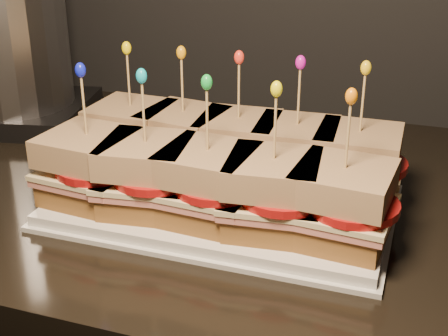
% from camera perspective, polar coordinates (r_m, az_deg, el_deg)
% --- Properties ---
extents(platter, '(0.39, 0.24, 0.02)m').
position_cam_1_polar(platter, '(0.75, 0.00, -3.19)').
color(platter, white).
rests_on(platter, granite_slab).
extents(platter_rim, '(0.40, 0.25, 0.01)m').
position_cam_1_polar(platter_rim, '(0.76, 0.00, -3.60)').
color(platter_rim, white).
rests_on(platter_rim, granite_slab).
extents(sandwich_0_bread_bot, '(0.10, 0.10, 0.03)m').
position_cam_1_polar(sandwich_0_bread_bot, '(0.84, -8.29, 1.27)').
color(sandwich_0_bread_bot, '#5B3116').
rests_on(sandwich_0_bread_bot, platter).
extents(sandwich_0_ham, '(0.11, 0.10, 0.01)m').
position_cam_1_polar(sandwich_0_ham, '(0.84, -8.36, 2.34)').
color(sandwich_0_ham, '#C96959').
rests_on(sandwich_0_ham, sandwich_0_bread_bot).
extents(sandwich_0_cheese, '(0.11, 0.10, 0.01)m').
position_cam_1_polar(sandwich_0_cheese, '(0.84, -8.39, 2.79)').
color(sandwich_0_cheese, beige).
rests_on(sandwich_0_cheese, sandwich_0_ham).
extents(sandwich_0_tomato, '(0.09, 0.09, 0.01)m').
position_cam_1_polar(sandwich_0_tomato, '(0.82, -7.86, 3.04)').
color(sandwich_0_tomato, '#AB1212').
rests_on(sandwich_0_tomato, sandwich_0_cheese).
extents(sandwich_0_bread_top, '(0.10, 0.10, 0.03)m').
position_cam_1_polar(sandwich_0_bread_top, '(0.83, -8.51, 4.62)').
color(sandwich_0_bread_top, brown).
rests_on(sandwich_0_bread_top, sandwich_0_tomato).
extents(sandwich_0_pick, '(0.00, 0.00, 0.09)m').
position_cam_1_polar(sandwich_0_pick, '(0.81, -8.71, 7.70)').
color(sandwich_0_pick, tan).
rests_on(sandwich_0_pick, sandwich_0_bread_top).
extents(sandwich_0_frill, '(0.01, 0.01, 0.02)m').
position_cam_1_polar(sandwich_0_frill, '(0.80, -8.91, 10.79)').
color(sandwich_0_frill, '#FEDF02').
rests_on(sandwich_0_frill, sandwich_0_pick).
extents(sandwich_1_bread_bot, '(0.11, 0.11, 0.03)m').
position_cam_1_polar(sandwich_1_bread_bot, '(0.82, -3.66, 0.64)').
color(sandwich_1_bread_bot, '#5B3116').
rests_on(sandwich_1_bread_bot, platter).
extents(sandwich_1_ham, '(0.12, 0.11, 0.01)m').
position_cam_1_polar(sandwich_1_ham, '(0.81, -3.69, 1.74)').
color(sandwich_1_ham, '#C96959').
rests_on(sandwich_1_ham, sandwich_1_bread_bot).
extents(sandwich_1_cheese, '(0.12, 0.11, 0.01)m').
position_cam_1_polar(sandwich_1_cheese, '(0.81, -3.70, 2.20)').
color(sandwich_1_cheese, beige).
rests_on(sandwich_1_cheese, sandwich_1_ham).
extents(sandwich_1_tomato, '(0.09, 0.09, 0.01)m').
position_cam_1_polar(sandwich_1_tomato, '(0.79, -3.08, 2.45)').
color(sandwich_1_tomato, '#AB1212').
rests_on(sandwich_1_tomato, sandwich_1_cheese).
extents(sandwich_1_bread_top, '(0.11, 0.11, 0.03)m').
position_cam_1_polar(sandwich_1_bread_top, '(0.80, -3.75, 4.09)').
color(sandwich_1_bread_top, brown).
rests_on(sandwich_1_bread_top, sandwich_1_tomato).
extents(sandwich_1_pick, '(0.00, 0.00, 0.09)m').
position_cam_1_polar(sandwich_1_pick, '(0.78, -3.84, 7.28)').
color(sandwich_1_pick, tan).
rests_on(sandwich_1_pick, sandwich_1_bread_top).
extents(sandwich_1_frill, '(0.01, 0.01, 0.02)m').
position_cam_1_polar(sandwich_1_frill, '(0.77, -3.94, 10.49)').
color(sandwich_1_frill, orange).
rests_on(sandwich_1_frill, sandwich_1_pick).
extents(sandwich_2_bread_bot, '(0.10, 0.10, 0.03)m').
position_cam_1_polar(sandwich_2_bread_bot, '(0.79, 1.29, -0.05)').
color(sandwich_2_bread_bot, '#5B3116').
rests_on(sandwich_2_bread_bot, platter).
extents(sandwich_2_ham, '(0.11, 0.11, 0.01)m').
position_cam_1_polar(sandwich_2_ham, '(0.79, 1.30, 1.09)').
color(sandwich_2_ham, '#C96959').
rests_on(sandwich_2_ham, sandwich_2_bread_bot).
extents(sandwich_2_cheese, '(0.11, 0.11, 0.01)m').
position_cam_1_polar(sandwich_2_cheese, '(0.78, 1.30, 1.56)').
color(sandwich_2_cheese, beige).
rests_on(sandwich_2_cheese, sandwich_2_ham).
extents(sandwich_2_tomato, '(0.09, 0.09, 0.01)m').
position_cam_1_polar(sandwich_2_tomato, '(0.77, 2.02, 1.80)').
color(sandwich_2_tomato, '#AB1212').
rests_on(sandwich_2_tomato, sandwich_2_cheese).
extents(sandwich_2_bread_top, '(0.10, 0.10, 0.03)m').
position_cam_1_polar(sandwich_2_bread_top, '(0.77, 1.32, 3.50)').
color(sandwich_2_bread_top, brown).
rests_on(sandwich_2_bread_top, sandwich_2_tomato).
extents(sandwich_2_pick, '(0.00, 0.00, 0.09)m').
position_cam_1_polar(sandwich_2_pick, '(0.76, 1.36, 6.78)').
color(sandwich_2_pick, tan).
rests_on(sandwich_2_pick, sandwich_2_bread_top).
extents(sandwich_2_frill, '(0.01, 0.01, 0.02)m').
position_cam_1_polar(sandwich_2_frill, '(0.75, 1.39, 10.09)').
color(sandwich_2_frill, red).
rests_on(sandwich_2_frill, sandwich_2_pick).
extents(sandwich_3_bread_bot, '(0.10, 0.10, 0.03)m').
position_cam_1_polar(sandwich_3_bread_bot, '(0.78, 6.49, -0.76)').
color(sandwich_3_bread_bot, '#5B3116').
rests_on(sandwich_3_bread_bot, platter).
extents(sandwich_3_ham, '(0.11, 0.11, 0.01)m').
position_cam_1_polar(sandwich_3_ham, '(0.77, 6.55, 0.39)').
color(sandwich_3_ham, '#C96959').
rests_on(sandwich_3_ham, sandwich_3_bread_bot).
extents(sandwich_3_cheese, '(0.11, 0.11, 0.01)m').
position_cam_1_polar(sandwich_3_cheese, '(0.77, 6.57, 0.87)').
color(sandwich_3_cheese, beige).
rests_on(sandwich_3_cheese, sandwich_3_ham).
extents(sandwich_3_tomato, '(0.09, 0.09, 0.01)m').
position_cam_1_polar(sandwich_3_tomato, '(0.75, 7.38, 1.11)').
color(sandwich_3_tomato, '#AB1212').
rests_on(sandwich_3_tomato, sandwich_3_cheese).
extents(sandwich_3_bread_top, '(0.10, 0.10, 0.03)m').
position_cam_1_polar(sandwich_3_bread_top, '(0.75, 6.67, 2.84)').
color(sandwich_3_bread_top, brown).
rests_on(sandwich_3_bread_top, sandwich_3_tomato).
extents(sandwich_3_pick, '(0.00, 0.00, 0.09)m').
position_cam_1_polar(sandwich_3_pick, '(0.74, 6.84, 6.19)').
color(sandwich_3_pick, tan).
rests_on(sandwich_3_pick, sandwich_3_bread_top).
extents(sandwich_3_frill, '(0.01, 0.01, 0.02)m').
position_cam_1_polar(sandwich_3_frill, '(0.73, 7.02, 9.56)').
color(sandwich_3_frill, '#D20FA8').
rests_on(sandwich_3_frill, sandwich_3_pick).
extents(sandwich_4_bread_bot, '(0.09, 0.09, 0.03)m').
position_cam_1_polar(sandwich_4_bread_bot, '(0.76, 11.87, -1.50)').
color(sandwich_4_bread_bot, '#5B3116').
rests_on(sandwich_4_bread_bot, platter).
extents(sandwich_4_ham, '(0.10, 0.10, 0.01)m').
position_cam_1_polar(sandwich_4_ham, '(0.76, 11.98, -0.34)').
color(sandwich_4_ham, '#C96959').
rests_on(sandwich_4_ham, sandwich_4_bread_bot).
extents(sandwich_4_cheese, '(0.11, 0.10, 0.01)m').
position_cam_1_polar(sandwich_4_cheese, '(0.76, 12.03, 0.15)').
color(sandwich_4_cheese, beige).
rests_on(sandwich_4_cheese, sandwich_4_ham).
extents(sandwich_4_tomato, '(0.09, 0.09, 0.01)m').
position_cam_1_polar(sandwich_4_tomato, '(0.75, 12.92, 0.37)').
color(sandwich_4_tomato, '#AB1212').
rests_on(sandwich_4_tomato, sandwich_4_cheese).
extents(sandwich_4_bread_top, '(0.10, 0.10, 0.03)m').
position_cam_1_polar(sandwich_4_bread_top, '(0.74, 12.21, 2.14)').
color(sandwich_4_bread_top, brown).
rests_on(sandwich_4_bread_top, sandwich_4_tomato).
extents(sandwich_4_pick, '(0.00, 0.00, 0.09)m').
position_cam_1_polar(sandwich_4_pick, '(0.73, 12.53, 5.51)').
color(sandwich_4_pick, tan).
rests_on(sandwich_4_pick, sandwich_4_bread_top).
extents(sandwich_4_frill, '(0.01, 0.01, 0.02)m').
position_cam_1_polar(sandwich_4_frill, '(0.72, 12.85, 8.92)').
color(sandwich_4_frill, yellow).
rests_on(sandwich_4_frill, sandwich_4_pick).
extents(sandwich_5_bread_bot, '(0.10, 0.10, 0.03)m').
position_cam_1_polar(sandwich_5_bread_bot, '(0.76, -12.00, -1.80)').
color(sandwich_5_bread_bot, '#5B3116').
rests_on(sandwich_5_bread_bot, platter).
extents(sandwich_5_ham, '(0.11, 0.11, 0.01)m').
position_cam_1_polar(sandwich_5_ham, '(0.75, -12.11, -0.63)').
color(sandwich_5_ham, '#C96959').
rests_on(sandwich_5_ham, sandwich_5_bread_bot).
extents(sandwich_5_cheese, '(0.11, 0.11, 0.01)m').
position_cam_1_polar(sandwich_5_cheese, '(0.75, -12.16, -0.14)').
color(sandwich_5_cheese, beige).
rests_on(sandwich_5_cheese, sandwich_5_ham).
extents(sandwich_5_tomato, '(0.09, 0.09, 0.01)m').
position_cam_1_polar(sandwich_5_tomato, '(0.73, -11.63, 0.09)').
color(sandwich_5_tomato, '#AB1212').
rests_on(sandwich_5_tomato, sandwich_5_cheese).
extents(sandwich_5_bread_top, '(0.10, 0.10, 0.03)m').
position_cam_1_polar(sandwich_5_bread_top, '(0.74, -12.35, 1.87)').
color(sandwich_5_bread_top, brown).
rests_on(sandwich_5_bread_top, sandwich_5_tomato).
extents(sandwich_5_pick, '(0.00, 0.00, 0.09)m').
position_cam_1_polar(sandwich_5_pick, '(0.72, -12.67, 5.28)').
color(sandwich_5_pick, tan).
rests_on(sandwich_5_pick, sandwich_5_bread_top).
extents(sandwich_5_frill, '(0.01, 0.01, 0.02)m').
position_cam_1_polar(sandwich_5_frill, '(0.71, -13.00, 8.73)').
color(sandwich_5_frill, '#111ACF').
rests_on(sandwich_5_frill, sandwich_5_pick).
extents(sandwich_6_bread_bot, '(0.10, 0.10, 0.03)m').
position_cam_1_polar(sandwich_6_bread_bot, '(0.72, -6.95, -2.65)').
color(sandwich_6_bread_bot, '#5B3116').
rests_on(sandwich_6_bread_bot, platter).
extents(sandwich_6_ham, '(0.11, 0.11, 0.01)m').
position_cam_1_polar(sandwich_6_ham, '(0.72, -7.02, -1.43)').
color(sandwich_6_ham, '#C96959').
rests_on(sandwich_6_ham, sandwich_6_bread_bot).
extents(sandwich_6_cheese, '(0.12, 0.11, 0.01)m').
position_cam_1_polar(sandwich_6_cheese, '(0.71, -7.05, -0.92)').
color(sandwich_6_cheese, beige).
rests_on(sandwich_6_cheese, sandwich_6_ham).
extents(sandwich_6_tomato, '(0.09, 0.09, 0.01)m').
position_cam_1_polar(sandwich_6_tomato, '(0.70, -6.40, -0.70)').
color(sandwich_6_tomato, '#AB1212').
rests_on(sandwich_6_tomato, sandwich_6_cheese).
extents(sandwich_6_bread_top, '(0.11, 0.11, 0.03)m').
position_cam_1_polar(sandwich_6_bread_top, '(0.70, -7.16, 1.17)').
color(sandwich_6_bread_top, brown).
rests_on(sandwich_6_bread_top, sandwich_6_tomato).
extents(sandwich_6_pick, '(0.00, 0.00, 0.09)m').
position_cam_1_polar(sandwich_6_pick, '(0.69, -7.36, 4.73)').
color(sandwich_6_pick, tan).
rests_on(sandwich_6_pick, sandwich_6_bread_top).
extents(sandwich_6_frill, '(0.01, 0.01, 0.02)m').
position_cam_1_polar(sandwich_6_frill, '(0.67, -7.56, 8.35)').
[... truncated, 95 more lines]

